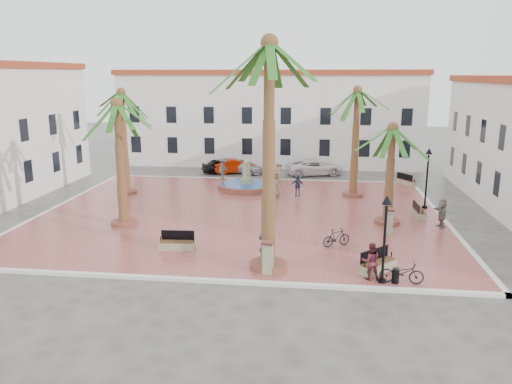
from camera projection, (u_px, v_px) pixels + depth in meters
ground at (241, 215)px, 33.07m from camera, size 120.00×120.00×0.00m
plaza at (241, 214)px, 33.05m from camera, size 26.00×22.00×0.15m
kerb_n at (260, 180)px, 43.67m from camera, size 26.30×0.30×0.16m
kerb_s at (205, 280)px, 22.43m from camera, size 26.30×0.30×0.16m
kerb_e at (444, 221)px, 31.52m from camera, size 0.30×22.30×0.16m
kerb_w at (56, 208)px, 34.57m from camera, size 0.30×22.30×0.16m
building_north at (270, 117)px, 51.27m from camera, size 30.40×7.40×9.50m
fountain at (247, 185)px, 39.80m from camera, size 4.58×4.58×2.37m
palm_nw at (122, 103)px, 36.86m from camera, size 4.83×4.83×8.00m
palm_sw at (118, 118)px, 29.01m from camera, size 5.15×5.15×7.66m
palm_s at (269, 68)px, 21.58m from camera, size 5.75×5.75×10.68m
palm_e at (392, 141)px, 29.55m from camera, size 4.98×4.98×6.21m
palm_ne at (357, 102)px, 36.01m from camera, size 5.03×5.03×8.17m
bench_s at (177, 244)px, 26.12m from camera, size 1.89×0.68×0.98m
bench_se at (378, 265)px, 23.21m from camera, size 1.87×1.82×1.05m
bench_e at (419, 213)px, 32.11m from camera, size 0.63×1.82×0.95m
bench_ne at (406, 182)px, 41.25m from camera, size 1.51×1.83×0.97m
lamppost_s at (385, 224)px, 21.44m from camera, size 0.43×0.43×3.97m
lamppost_e at (428, 168)px, 33.57m from camera, size 0.45×0.45×4.16m
bollard_se at (268, 257)px, 22.87m from camera, size 0.62×0.62×1.56m
bollard_n at (279, 172)px, 42.70m from camera, size 0.54×0.54×1.41m
bollard_e at (390, 221)px, 28.60m from camera, size 0.60×0.60×1.48m
litter_bin at (395, 276)px, 21.93m from camera, size 0.32×0.32×0.62m
cyclist_a at (266, 245)px, 23.98m from camera, size 0.79×0.60×1.95m
bicycle_a at (402, 272)px, 21.85m from camera, size 1.95×0.76×1.01m
cyclist_b at (371, 261)px, 22.24m from camera, size 0.90×0.74×1.70m
bicycle_b at (336, 238)px, 26.54m from camera, size 1.64×1.19×0.98m
pedestrian_fountain_a at (276, 184)px, 37.11m from camera, size 1.07×0.86×1.91m
pedestrian_fountain_b at (297, 186)px, 37.43m from camera, size 0.97×0.47×1.59m
pedestrian_north at (223, 169)px, 43.20m from camera, size 1.07×1.41×1.93m
pedestrian_east at (442, 213)px, 29.80m from camera, size 0.73×1.68×1.75m
car_black at (223, 166)px, 46.95m from camera, size 4.26×3.07×1.35m
car_red at (235, 166)px, 46.78m from camera, size 4.31×2.86×1.34m
car_silver at (242, 167)px, 46.85m from camera, size 4.53×2.92×1.22m
car_white at (314, 167)px, 45.94m from camera, size 5.68×3.94×1.44m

